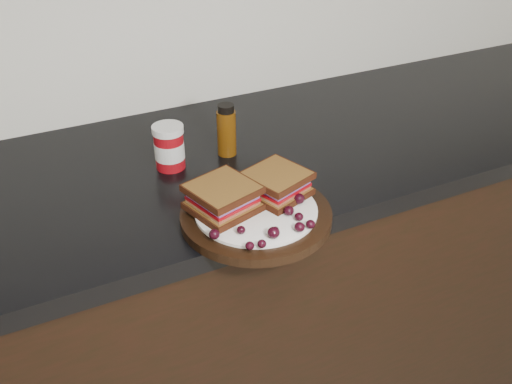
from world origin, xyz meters
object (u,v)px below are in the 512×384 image
sandwich_left (223,198)px  condiment_jar (169,147)px  oil_bottle (226,130)px  plate (256,215)px

sandwich_left → condiment_jar: condiment_jar is taller
sandwich_left → oil_bottle: (0.11, 0.23, 0.01)m
plate → condiment_jar: condiment_jar is taller
sandwich_left → oil_bottle: size_ratio=0.94×
plate → sandwich_left: size_ratio=2.54×
plate → oil_bottle: size_ratio=2.39×
plate → condiment_jar: (-0.08, 0.25, 0.04)m
condiment_jar → plate: bearing=-72.6°
oil_bottle → sandwich_left: bearing=-115.0°
oil_bottle → plate: bearing=-101.7°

